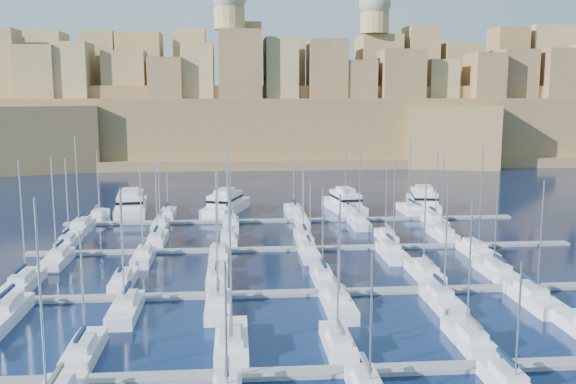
{
  "coord_description": "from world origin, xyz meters",
  "views": [
    {
      "loc": [
        -10.65,
        -85.7,
        24.08
      ],
      "look_at": [
        -3.07,
        6.0,
        9.67
      ],
      "focal_mm": 40.0,
      "sensor_mm": 36.0,
      "label": 1
    }
  ],
  "objects": [
    {
      "name": "sailboat_34",
      "position": [
        12.11,
        4.28,
        0.76
      ],
      "size": [
        2.9,
        9.67,
        15.02
      ],
      "color": "white",
      "rests_on": "ground"
    },
    {
      "name": "motor_yacht_b",
      "position": [
        -12.68,
        41.67,
        1.73
      ],
      "size": [
        10.16,
        17.7,
        5.25
      ],
      "color": "white",
      "rests_on": "ground"
    },
    {
      "name": "sailboat_16",
      "position": [
        13.86,
        -6.24,
        0.75
      ],
      "size": [
        2.93,
        9.75,
        13.8
      ],
      "color": "white",
      "rests_on": "ground"
    },
    {
      "name": "fortified_city",
      "position": [
        -0.19,
        155.26,
        14.74
      ],
      "size": [
        460.0,
        108.95,
        59.52
      ],
      "color": "brown",
      "rests_on": "ground"
    },
    {
      "name": "sailboat_17",
      "position": [
        23.4,
        -6.36,
        0.74
      ],
      "size": [
        2.85,
        9.51,
        13.09
      ],
      "color": "white",
      "rests_on": "ground"
    },
    {
      "name": "sailboat_1",
      "position": [
        -24.64,
        -28.76,
        0.72
      ],
      "size": [
        2.61,
        8.7,
        12.07
      ],
      "color": "white",
      "rests_on": "ground"
    },
    {
      "name": "sailboat_3",
      "position": [
        -1.21,
        -28.87,
        0.73
      ],
      "size": [
        2.54,
        8.47,
        13.26
      ],
      "color": "white",
      "rests_on": "ground"
    },
    {
      "name": "sailboat_28",
      "position": [
        13.77,
        14.87,
        0.72
      ],
      "size": [
        2.39,
        7.95,
        12.52
      ],
      "color": "white",
      "rests_on": "ground"
    },
    {
      "name": "sailboat_32",
      "position": [
        -13.19,
        4.63,
        0.74
      ],
      "size": [
        2.69,
        8.97,
        13.42
      ],
      "color": "white",
      "rests_on": "ground"
    },
    {
      "name": "sailboat_33",
      "position": [
        -0.0,
        4.95,
        0.72
      ],
      "size": [
        2.5,
        8.32,
        12.2
      ],
      "color": "white",
      "rests_on": "ground"
    },
    {
      "name": "sailboat_47",
      "position": [
        25.57,
        26.68,
        0.74
      ],
      "size": [
        2.66,
        8.85,
        14.06
      ],
      "color": "white",
      "rests_on": "ground"
    },
    {
      "name": "sailboat_40",
      "position": [
        10.97,
        37.46,
        0.74
      ],
      "size": [
        2.75,
        9.15,
        13.63
      ],
      "color": "white",
      "rests_on": "ground"
    },
    {
      "name": "sailboat_42",
      "position": [
        -37.62,
        25.73,
        0.78
      ],
      "size": [
        3.24,
        10.79,
        17.13
      ],
      "color": "white",
      "rests_on": "ground"
    },
    {
      "name": "sailboat_13",
      "position": [
        -24.79,
        -6.81,
        0.73
      ],
      "size": [
        2.58,
        8.61,
        12.74
      ],
      "color": "white",
      "rests_on": "ground"
    },
    {
      "name": "sailboat_4",
      "position": [
        11.47,
        -28.73,
        0.74
      ],
      "size": [
        2.63,
        8.77,
        14.32
      ],
      "color": "white",
      "rests_on": "ground"
    },
    {
      "name": "sailboat_26",
      "position": [
        -11.82,
        15.27,
        0.75
      ],
      "size": [
        2.63,
        8.77,
        15.28
      ],
      "color": "white",
      "rests_on": "ground"
    },
    {
      "name": "sailboat_44",
      "position": [
        -11.57,
        26.56,
        0.74
      ],
      "size": [
        2.73,
        9.12,
        13.03
      ],
      "color": "white",
      "rests_on": "ground"
    },
    {
      "name": "sailboat_30",
      "position": [
        -35.8,
        4.41,
        0.76
      ],
      "size": [
        2.82,
        9.41,
        15.55
      ],
      "color": "white",
      "rests_on": "ground"
    },
    {
      "name": "pontoon_far",
      "position": [
        0.0,
        32.0,
        0.2
      ],
      "size": [
        84.0,
        2.0,
        0.4
      ],
      "primitive_type": "cube",
      "color": "slate",
      "rests_on": "ground"
    },
    {
      "name": "sailboat_36",
      "position": [
        -36.76,
        37.09,
        0.73
      ],
      "size": [
        2.52,
        8.39,
        13.42
      ],
      "color": "white",
      "rests_on": "ground"
    },
    {
      "name": "pontoon_mid_near",
      "position": [
        0.0,
        -12.0,
        0.2
      ],
      "size": [
        84.0,
        2.0,
        0.4
      ],
      "primitive_type": "cube",
      "color": "slate",
      "rests_on": "ground"
    },
    {
      "name": "sailboat_25",
      "position": [
        -23.27,
        15.55,
        0.74
      ],
      "size": [
        2.8,
        9.33,
        13.87
      ],
      "color": "white",
      "rests_on": "ground"
    },
    {
      "name": "sailboat_12",
      "position": [
        -36.97,
        -6.35,
        0.77
      ],
      "size": [
        2.86,
        9.54,
        16.24
      ],
      "color": "white",
      "rests_on": "ground"
    },
    {
      "name": "pontoon_near",
      "position": [
        0.0,
        -34.0,
        0.2
      ],
      "size": [
        84.0,
        2.0,
        0.4
      ],
      "primitive_type": "cube",
      "color": "slate",
      "rests_on": "ground"
    },
    {
      "name": "pontoon_mid_far",
      "position": [
        0.0,
        10.0,
        0.2
      ],
      "size": [
        84.0,
        2.0,
        0.4
      ],
      "primitive_type": "cube",
      "color": "slate",
      "rests_on": "ground"
    },
    {
      "name": "sailboat_45",
      "position": [
        1.27,
        27.31,
        0.7
      ],
      "size": [
        2.27,
        7.58,
        10.98
      ],
      "color": "white",
      "rests_on": "ground"
    },
    {
      "name": "ground",
      "position": [
        0.0,
        0.0,
        0.0
      ],
      "size": [
        600.0,
        600.0,
        0.0
      ],
      "primitive_type": "plane",
      "color": "black",
      "rests_on": "ground"
    },
    {
      "name": "sailboat_46",
      "position": [
        11.43,
        26.36,
        0.75
      ],
      "size": [
        2.86,
        9.52,
        14.08
      ],
      "color": "white",
      "rests_on": "ground"
    },
    {
      "name": "sailboat_29",
      "position": [
        23.46,
        15.61,
        0.75
      ],
      "size": [
        2.83,
        9.45,
        13.94
      ],
      "color": "white",
      "rests_on": "ground"
    },
    {
      "name": "sailboat_27",
      "position": [
        0.25,
        15.17,
        0.74
      ],
      "size": [
        2.57,
        8.56,
        14.22
      ],
      "color": "white",
      "rests_on": "ground"
    },
    {
      "name": "sailboat_43",
      "position": [
        -23.98,
        26.79,
        0.73
      ],
      "size": [
        2.6,
        8.65,
        12.57
      ],
      "color": "white",
      "rests_on": "ground"
    },
    {
      "name": "sailboat_2",
      "position": [
        -11.22,
        -27.98,
        0.77
      ],
      "size": [
        3.09,
        10.29,
        15.97
      ],
      "color": "white",
      "rests_on": "ground"
    },
    {
      "name": "sailboat_22",
      "position": [
        12.53,
        -17.55,
        0.75
      ],
      "size": [
        2.8,
        9.32,
        14.71
      ],
      "color": "white",
      "rests_on": "ground"
    },
    {
      "name": "sailboat_38",
      "position": [
        -12.38,
        37.29,
        0.74
      ],
      "size": [
        2.64,
        8.79,
        14.19
      ],
      "color": "white",
      "rests_on": "ground"
    },
    {
      "name": "motor_yacht_d",
      "position": [
        28.04,
        42.19,
        1.73
      ],
      "size": [
        8.53,
        18.76,
        5.25
      ],
      "color": "white",
      "rests_on": "ground"
    },
    {
      "name": "sailboat_37",
      "position": [
        -23.82,
        37.39,
        0.73
      ],
      "size": [
        2.7,
        9.01,
        12.72
      ],
      "color": "white",
      "rests_on": "ground"
    },
    {
      "name": "sailboat_23",
      "position": [
        23.14,
        -18.01,
        0.76
      ],
      "size": [
        3.08,
        10.27,
        14.75
      ],
      "color": "white",
      "rests_on": "ground"
    },
    {
      "name": "motor_yacht_a",
      "position": [
        -31.58,
        42.78,
        1.73
      ],
      "size": [
        7.88,
        19.83,
        5.25
      ],
      "color": "white",
      "rests_on": "ground"
    },
    {
      "name": "sailboat_15",
      "position": [
        0.33,
        -7.02,
        0.72
      ],
      "size": [
        2.45,
        8.16,
        12.31
      ],
      "color": "white",
      "rests_on": "ground"
    },
    {
      "name": "motor_yacht_c",
      "position": [
        11.38,
        41.16,
        1.73
      ],
      "size": [
        7.06,
        16.46,
        5.25
      ],
      "color": "white",
      "rests_on": "ground"
    },
    {
      "name": "sailboat_39",
      "position": [
        0.75,
        38.24,
        0.77
      ],
      "size": [
        3.22,
        10.75,
        15.7
      ],
      "color": "white",
      "rests_on": "ground"
    },
    {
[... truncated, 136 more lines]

